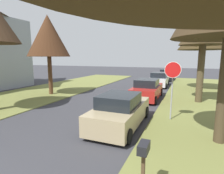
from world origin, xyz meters
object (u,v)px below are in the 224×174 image
(street_tree_right_mid_b, at_px, (204,26))
(street_tree_right_far, at_px, (204,34))
(curbside_mailbox, at_px, (144,154))
(stop_sign_far, at_px, (172,78))
(street_tree_left_mid_b, at_px, (48,36))
(parked_sedan_black, at_px, (167,75))
(parked_sedan_tan, at_px, (120,111))
(parked_sedan_red, at_px, (147,90))
(parked_sedan_white, at_px, (159,80))

(street_tree_right_mid_b, distance_m, street_tree_right_far, 5.97)
(street_tree_right_far, height_order, curbside_mailbox, street_tree_right_far)
(stop_sign_far, bearing_deg, street_tree_left_mid_b, 164.22)
(street_tree_right_far, xyz_separation_m, parked_sedan_black, (-3.96, 7.01, -4.74))
(parked_sedan_black, bearing_deg, street_tree_left_mid_b, -119.24)
(street_tree_right_mid_b, xyz_separation_m, parked_sedan_black, (-3.58, 12.96, -4.63))
(stop_sign_far, xyz_separation_m, parked_sedan_tan, (-2.12, -1.76, -1.47))
(street_tree_right_mid_b, relative_size, parked_sedan_red, 1.54)
(street_tree_right_mid_b, height_order, parked_sedan_black, street_tree_right_mid_b)
(street_tree_left_mid_b, bearing_deg, parked_sedan_red, 10.71)
(street_tree_right_far, height_order, parked_sedan_red, street_tree_right_far)
(street_tree_right_mid_b, height_order, parked_sedan_white, street_tree_right_mid_b)
(parked_sedan_tan, distance_m, parked_sedan_black, 19.40)
(stop_sign_far, height_order, parked_sedan_tan, stop_sign_far)
(parked_sedan_tan, relative_size, curbside_mailbox, 3.48)
(stop_sign_far, height_order, curbside_mailbox, stop_sign_far)
(street_tree_right_far, xyz_separation_m, street_tree_left_mid_b, (-12.21, -7.72, -0.48))
(street_tree_right_mid_b, xyz_separation_m, street_tree_left_mid_b, (-11.83, -1.77, -0.37))
(curbside_mailbox, bearing_deg, stop_sign_far, 88.55)
(stop_sign_far, height_order, street_tree_right_far, street_tree_right_far)
(curbside_mailbox, bearing_deg, street_tree_right_mid_b, 80.76)
(parked_sedan_black, relative_size, curbside_mailbox, 3.48)
(parked_sedan_black, bearing_deg, curbside_mailbox, -85.36)
(parked_sedan_tan, bearing_deg, parked_sedan_white, 90.36)
(street_tree_right_mid_b, bearing_deg, stop_sign_far, -108.27)
(street_tree_left_mid_b, xyz_separation_m, parked_sedan_white, (8.08, 8.47, -4.26))
(parked_sedan_red, height_order, curbside_mailbox, parked_sedan_red)
(stop_sign_far, height_order, street_tree_right_mid_b, street_tree_right_mid_b)
(parked_sedan_tan, bearing_deg, street_tree_right_mid_b, 60.33)
(street_tree_left_mid_b, relative_size, parked_sedan_red, 1.51)
(stop_sign_far, xyz_separation_m, curbside_mailbox, (-0.14, -5.70, -1.13))
(street_tree_right_far, distance_m, parked_sedan_tan, 13.86)
(stop_sign_far, distance_m, parked_sedan_red, 5.15)
(street_tree_left_mid_b, distance_m, parked_sedan_black, 17.41)
(stop_sign_far, relative_size, parked_sedan_red, 0.67)
(street_tree_left_mid_b, relative_size, parked_sedan_tan, 1.51)
(street_tree_left_mid_b, height_order, parked_sedan_black, street_tree_left_mid_b)
(parked_sedan_black, bearing_deg, parked_sedan_white, -91.53)
(street_tree_right_mid_b, distance_m, street_tree_left_mid_b, 11.97)
(parked_sedan_tan, bearing_deg, parked_sedan_red, 90.15)
(street_tree_right_far, distance_m, parked_sedan_white, 6.33)
(curbside_mailbox, bearing_deg, parked_sedan_black, 94.64)
(street_tree_right_mid_b, xyz_separation_m, street_tree_right_far, (0.38, 5.95, 0.11))
(parked_sedan_white, bearing_deg, curbside_mailbox, -83.12)
(parked_sedan_black, bearing_deg, parked_sedan_red, -90.44)
(parked_sedan_tan, bearing_deg, stop_sign_far, 39.64)
(stop_sign_far, height_order, parked_sedan_red, stop_sign_far)
(street_tree_right_mid_b, distance_m, parked_sedan_black, 14.22)
(parked_sedan_tan, bearing_deg, curbside_mailbox, -63.35)
(street_tree_left_mid_b, bearing_deg, street_tree_right_far, 32.31)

